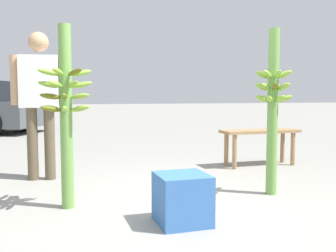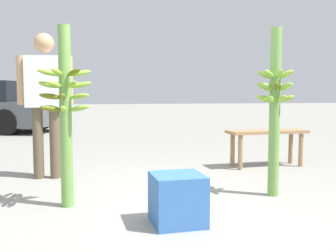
% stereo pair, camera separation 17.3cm
% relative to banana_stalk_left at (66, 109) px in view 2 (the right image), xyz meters
% --- Properties ---
extents(ground_plane, '(80.00, 80.00, 0.00)m').
position_rel_banana_stalk_left_xyz_m(ground_plane, '(0.93, -0.46, -0.85)').
color(ground_plane, gray).
extents(banana_stalk_left, '(0.45, 0.45, 1.56)m').
position_rel_banana_stalk_left_xyz_m(banana_stalk_left, '(0.00, 0.00, 0.00)').
color(banana_stalk_left, '#6B9E47').
rests_on(banana_stalk_left, ground_plane).
extents(banana_stalk_center, '(0.36, 0.36, 1.60)m').
position_rel_banana_stalk_left_xyz_m(banana_stalk_center, '(1.93, -0.13, 0.02)').
color(banana_stalk_center, '#6B9E47').
rests_on(banana_stalk_center, ground_plane).
extents(vendor_person, '(0.64, 0.26, 1.68)m').
position_rel_banana_stalk_left_xyz_m(vendor_person, '(-0.24, 1.22, 0.15)').
color(vendor_person, brown).
rests_on(vendor_person, ground_plane).
extents(market_bench, '(1.10, 0.34, 0.50)m').
position_rel_banana_stalk_left_xyz_m(market_bench, '(2.62, 1.23, -0.45)').
color(market_bench, '#99754C').
rests_on(market_bench, ground_plane).
extents(produce_crate, '(0.38, 0.38, 0.38)m').
position_rel_banana_stalk_left_xyz_m(produce_crate, '(0.81, -0.67, -0.66)').
color(produce_crate, '#386BB2').
rests_on(produce_crate, ground_plane).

